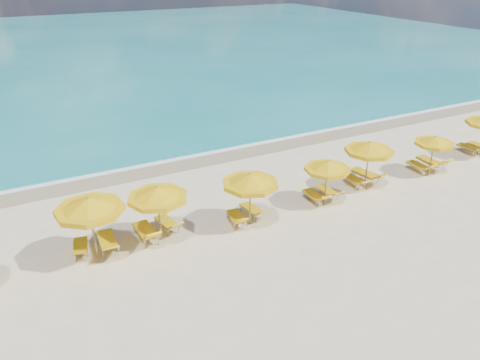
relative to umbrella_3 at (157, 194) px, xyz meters
name	(u,v)px	position (x,y,z in m)	size (l,w,h in m)	color
ground_plane	(256,217)	(4.32, -0.24, -2.08)	(120.00, 120.00, 0.00)	beige
ocean	(70,48)	(4.32, 47.76, -2.08)	(120.00, 80.00, 0.30)	#167C80
wet_sand_band	(192,160)	(4.32, 7.16, -2.08)	(120.00, 2.60, 0.01)	tan
foam_line	(187,155)	(4.32, 7.96, -2.08)	(120.00, 1.20, 0.03)	white
whitecap_near	(57,127)	(-1.68, 16.76, -2.08)	(14.00, 0.36, 0.05)	white
whitecap_far	(204,82)	(12.32, 23.76, -2.08)	(18.00, 0.30, 0.05)	white
umbrella_2	(89,206)	(-2.60, -0.04, 0.16)	(3.19, 3.19, 2.62)	#A28851
umbrella_3	(157,194)	(0.00, 0.00, 0.00)	(2.46, 2.46, 2.44)	#A28851
umbrella_4	(250,180)	(3.82, -0.60, 0.01)	(2.43, 2.43, 2.44)	#A28851
umbrella_5	(327,167)	(7.89, -0.50, -0.24)	(2.47, 2.47, 2.15)	#A28851
umbrella_6	(369,148)	(10.74, -0.06, -0.01)	(2.42, 2.42, 2.42)	#A28851
umbrella_7	(435,141)	(14.94, -0.36, -0.29)	(2.48, 2.48, 2.10)	#A28851
lounger_2_left	(81,249)	(-3.10, 0.44, -1.88)	(0.81, 1.64, 0.77)	#A5A8AD
lounger_2_right	(108,244)	(-2.08, 0.29, -1.84)	(0.79, 2.04, 0.81)	#A5A8AD
lounger_3_left	(146,234)	(-0.53, 0.26, -1.83)	(0.73, 1.97, 0.92)	#A5A8AD
lounger_3_right	(167,225)	(0.50, 0.60, -1.87)	(0.83, 1.76, 0.76)	#A5A8AD
lounger_4_left	(236,220)	(3.29, -0.34, -1.87)	(0.81, 1.67, 0.77)	#A5A8AD
lounger_4_right	(252,212)	(4.26, -0.03, -1.88)	(0.73, 1.70, 0.69)	#A5A8AD
lounger_5_left	(314,198)	(7.49, -0.23, -1.87)	(0.57, 1.66, 0.73)	#A5A8AD
lounger_5_right	(327,193)	(8.32, -0.11, -1.88)	(0.55, 1.64, 0.67)	#A5A8AD
lounger_6_left	(355,182)	(10.30, 0.22, -1.88)	(0.71, 1.70, 0.69)	#A5A8AD
lounger_6_right	(365,176)	(11.17, 0.44, -1.84)	(0.97, 2.08, 0.80)	#A5A8AD
lounger_7_left	(418,168)	(14.50, -0.01, -1.87)	(0.58, 1.69, 0.76)	#A5A8AD
lounger_7_right	(430,164)	(15.41, 0.02, -1.83)	(0.70, 1.92, 0.93)	#A5A8AD
lounger_8_left	(469,150)	(19.16, 0.53, -1.87)	(0.64, 1.73, 0.77)	#A5A8AD
lounger_8_right	(480,148)	(19.91, 0.35, -1.86)	(0.77, 1.93, 0.68)	#A5A8AD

